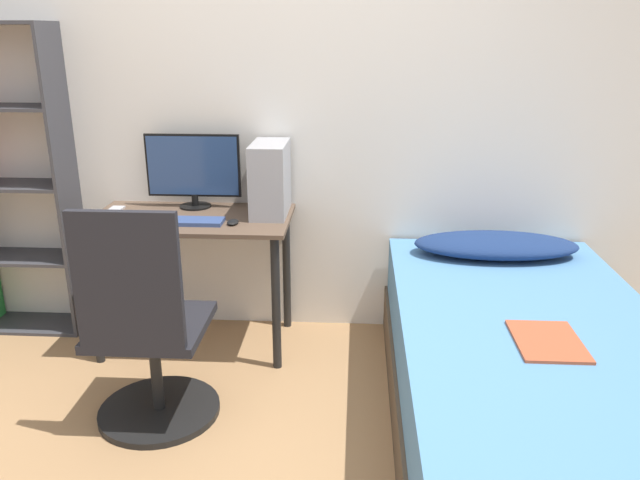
% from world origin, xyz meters
% --- Properties ---
extents(wall_back, '(8.00, 0.05, 2.50)m').
position_xyz_m(wall_back, '(0.00, 1.53, 1.25)').
color(wall_back, silver).
rests_on(wall_back, ground_plane).
extents(desk, '(1.02, 0.57, 0.72)m').
position_xyz_m(desk, '(-0.37, 1.22, 0.60)').
color(desk, brown).
rests_on(desk, ground_plane).
extents(office_chair, '(0.54, 0.54, 1.01)m').
position_xyz_m(office_chair, '(-0.38, 0.48, 0.38)').
color(office_chair, black).
rests_on(office_chair, ground_plane).
extents(bed, '(1.09, 2.02, 0.54)m').
position_xyz_m(bed, '(1.20, 0.49, 0.27)').
color(bed, '#4C3D2D').
rests_on(bed, ground_plane).
extents(pillow, '(0.83, 0.36, 0.11)m').
position_xyz_m(pillow, '(1.20, 1.24, 0.59)').
color(pillow, navy).
rests_on(pillow, bed).
extents(magazine, '(0.24, 0.32, 0.01)m').
position_xyz_m(magazine, '(1.20, 0.30, 0.54)').
color(magazine, '#B24C2D').
rests_on(magazine, bed).
extents(monitor, '(0.51, 0.17, 0.40)m').
position_xyz_m(monitor, '(-0.39, 1.40, 0.93)').
color(monitor, black).
rests_on(monitor, desk).
extents(keyboard, '(0.42, 0.12, 0.02)m').
position_xyz_m(keyboard, '(-0.39, 1.10, 0.73)').
color(keyboard, '#33477A').
rests_on(keyboard, desk).
extents(pc_tower, '(0.18, 0.35, 0.37)m').
position_xyz_m(pc_tower, '(0.03, 1.30, 0.91)').
color(pc_tower, '#99999E').
rests_on(pc_tower, desk).
extents(mouse, '(0.06, 0.09, 0.02)m').
position_xyz_m(mouse, '(-0.13, 1.10, 0.73)').
color(mouse, black).
rests_on(mouse, desk).
extents(phone, '(0.07, 0.14, 0.01)m').
position_xyz_m(phone, '(-0.80, 1.30, 0.73)').
color(phone, '#B7B7BC').
rests_on(phone, desk).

